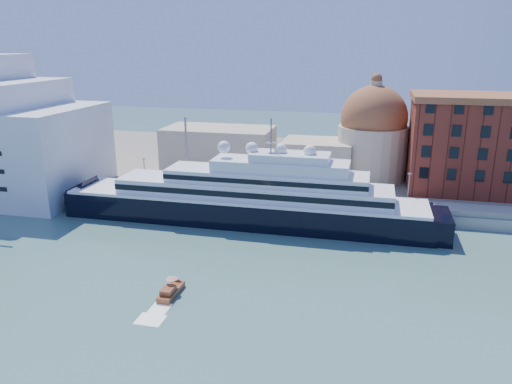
# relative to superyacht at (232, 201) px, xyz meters

# --- Properties ---
(ground) EXTENTS (400.00, 400.00, 0.00)m
(ground) POSITION_rel_superyacht_xyz_m (6.23, -23.00, -4.50)
(ground) COLOR #335857
(ground) RESTS_ON ground
(quay) EXTENTS (180.00, 10.00, 2.50)m
(quay) POSITION_rel_superyacht_xyz_m (6.23, 11.00, -3.25)
(quay) COLOR gray
(quay) RESTS_ON ground
(land) EXTENTS (260.00, 72.00, 2.00)m
(land) POSITION_rel_superyacht_xyz_m (6.23, 52.00, -3.50)
(land) COLOR slate
(land) RESTS_ON ground
(quay_fence) EXTENTS (180.00, 0.10, 1.20)m
(quay_fence) POSITION_rel_superyacht_xyz_m (6.23, 6.50, -1.40)
(quay_fence) COLOR slate
(quay_fence) RESTS_ON quay
(superyacht) EXTENTS (87.29, 12.10, 26.09)m
(superyacht) POSITION_rel_superyacht_xyz_m (0.00, 0.00, 0.00)
(superyacht) COLOR black
(superyacht) RESTS_ON ground
(service_barge) EXTENTS (13.60, 7.94, 2.90)m
(service_barge) POSITION_rel_superyacht_xyz_m (-27.45, -1.31, -3.67)
(service_barge) COLOR white
(service_barge) RESTS_ON ground
(water_taxi) EXTENTS (2.13, 6.31, 2.99)m
(water_taxi) POSITION_rel_superyacht_xyz_m (-0.06, -33.87, -3.78)
(water_taxi) COLOR brown
(water_taxi) RESTS_ON ground
(warehouse) EXTENTS (43.00, 19.00, 23.25)m
(warehouse) POSITION_rel_superyacht_xyz_m (58.23, 29.00, 9.29)
(warehouse) COLOR maroon
(warehouse) RESTS_ON land
(church) EXTENTS (66.00, 18.00, 25.50)m
(church) POSITION_rel_superyacht_xyz_m (12.62, 34.72, 6.41)
(church) COLOR beige
(church) RESTS_ON land
(lamp_posts) EXTENTS (120.80, 2.40, 18.00)m
(lamp_posts) POSITION_rel_superyacht_xyz_m (-6.43, 9.27, 5.34)
(lamp_posts) COLOR slate
(lamp_posts) RESTS_ON quay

